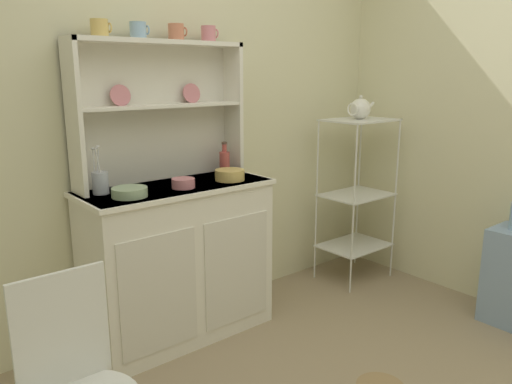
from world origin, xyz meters
TOP-DOWN VIEW (x-y plane):
  - wall_back at (0.00, 1.62)m, footprint 3.84×0.05m
  - hutch_cabinet at (-0.16, 1.37)m, footprint 1.04×0.45m
  - hutch_shelf_unit at (-0.16, 1.53)m, footprint 0.97×0.18m
  - bakers_rack at (1.24, 1.28)m, footprint 0.48×0.35m
  - wire_chair at (-1.04, 0.54)m, footprint 0.36×0.36m
  - cup_gold_0 at (-0.47, 1.49)m, footprint 0.10×0.08m
  - cup_sky_1 at (-0.27, 1.49)m, footprint 0.10×0.08m
  - cup_terracotta_2 at (-0.05, 1.49)m, footprint 0.10×0.08m
  - cup_rose_3 at (0.16, 1.49)m, footprint 0.09×0.08m
  - bowl_mixing_large at (-0.46, 1.29)m, footprint 0.17×0.17m
  - bowl_floral_medium at (-0.16, 1.29)m, footprint 0.12×0.12m
  - bowl_cream_small at (0.14, 1.29)m, footprint 0.17×0.17m
  - jam_bottle at (0.23, 1.45)m, footprint 0.06×0.06m
  - utensil_jar at (-0.54, 1.45)m, footprint 0.08×0.08m
  - porcelain_teapot at (1.24, 1.28)m, footprint 0.23×0.14m

SIDE VIEW (x-z plane):
  - hutch_cabinet at x=-0.16m, z-range 0.01..0.89m
  - wire_chair at x=-1.04m, z-range 0.09..0.94m
  - bakers_rack at x=1.24m, z-range 0.11..1.26m
  - bowl_mixing_large at x=-0.46m, z-range 0.87..0.92m
  - bowl_floral_medium at x=-0.16m, z-range 0.87..0.92m
  - bowl_cream_small at x=0.14m, z-range 0.87..0.93m
  - utensil_jar at x=-0.54m, z-range 0.81..1.06m
  - jam_bottle at x=0.23m, z-range 0.85..1.04m
  - porcelain_teapot at x=1.24m, z-range 1.14..1.30m
  - wall_back at x=0.00m, z-range 0.00..2.50m
  - hutch_shelf_unit at x=-0.16m, z-range 0.93..1.69m
  - cup_sky_1 at x=-0.27m, z-range 1.63..1.71m
  - cup_gold_0 at x=-0.47m, z-range 1.63..1.71m
  - cup_terracotta_2 at x=-0.05m, z-range 1.63..1.71m
  - cup_rose_3 at x=0.16m, z-range 1.63..1.71m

